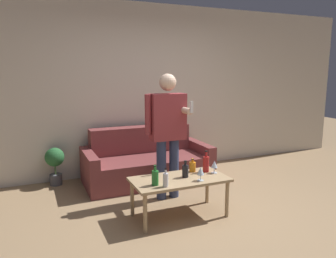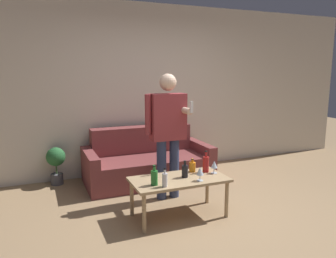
{
  "view_description": "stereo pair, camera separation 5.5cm",
  "coord_description": "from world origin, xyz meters",
  "px_view_note": "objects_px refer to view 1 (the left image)",
  "views": [
    {
      "loc": [
        -1.78,
        -2.85,
        1.66
      ],
      "look_at": [
        -0.23,
        0.77,
        0.95
      ],
      "focal_mm": 35.0,
      "sensor_mm": 36.0,
      "label": 1
    },
    {
      "loc": [
        -1.73,
        -2.87,
        1.66
      ],
      "look_at": [
        -0.23,
        0.77,
        0.95
      ],
      "focal_mm": 35.0,
      "sensor_mm": 36.0,
      "label": 2
    }
  ],
  "objects_px": {
    "bottle_orange": "(155,177)",
    "coffee_table": "(180,182)",
    "person_standing_front": "(167,127)",
    "couch": "(146,162)"
  },
  "relations": [
    {
      "from": "bottle_orange",
      "to": "coffee_table",
      "type": "bearing_deg",
      "value": 16.64
    },
    {
      "from": "bottle_orange",
      "to": "person_standing_front",
      "type": "xyz_separation_m",
      "value": [
        0.43,
        0.67,
        0.4
      ]
    },
    {
      "from": "couch",
      "to": "bottle_orange",
      "type": "xyz_separation_m",
      "value": [
        -0.41,
        -1.45,
        0.26
      ]
    },
    {
      "from": "couch",
      "to": "bottle_orange",
      "type": "height_order",
      "value": "couch"
    },
    {
      "from": "person_standing_front",
      "to": "coffee_table",
      "type": "bearing_deg",
      "value": -99.36
    },
    {
      "from": "coffee_table",
      "to": "bottle_orange",
      "type": "relative_size",
      "value": 4.99
    },
    {
      "from": "coffee_table",
      "to": "bottle_orange",
      "type": "distance_m",
      "value": 0.37
    },
    {
      "from": "couch",
      "to": "coffee_table",
      "type": "relative_size",
      "value": 1.72
    },
    {
      "from": "couch",
      "to": "coffee_table",
      "type": "xyz_separation_m",
      "value": [
        -0.07,
        -1.35,
        0.13
      ]
    },
    {
      "from": "couch",
      "to": "coffee_table",
      "type": "distance_m",
      "value": 1.36
    }
  ]
}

